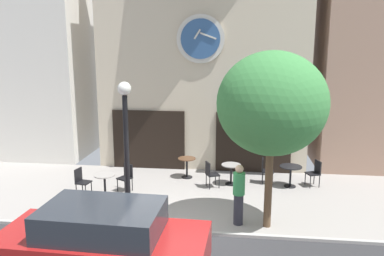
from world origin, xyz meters
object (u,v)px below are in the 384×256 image
at_px(street_lamp, 127,151).
at_px(pedestrian_green, 239,194).
at_px(cafe_table_rightmost, 231,171).
at_px(cafe_table_center_left, 187,164).
at_px(cafe_chair_by_entrance, 126,175).
at_px(street_tree, 272,104).
at_px(cafe_chair_right_end, 210,172).
at_px(cafe_chair_facing_street, 315,171).
at_px(parked_car_red, 103,242).
at_px(cafe_table_center, 291,172).
at_px(cafe_chair_mid_row, 265,169).
at_px(cafe_chair_outer, 81,180).
at_px(cafe_table_leftmost, 105,182).

relative_size(street_lamp, pedestrian_green, 2.28).
xyz_separation_m(street_lamp, cafe_table_rightmost, (2.79, 3.04, -1.44)).
relative_size(cafe_table_center_left, cafe_chair_by_entrance, 0.82).
bearing_deg(cafe_chair_by_entrance, street_tree, -25.43).
bearing_deg(cafe_table_rightmost, cafe_chair_right_end, -151.09).
distance_m(street_tree, cafe_chair_by_entrance, 5.67).
xyz_separation_m(street_lamp, cafe_chair_by_entrance, (-0.65, 2.04, -1.41)).
bearing_deg(cafe_table_rightmost, pedestrian_green, -85.22).
bearing_deg(cafe_table_rightmost, cafe_chair_facing_street, 3.56).
xyz_separation_m(pedestrian_green, parked_car_red, (-2.77, -2.76, -0.10)).
bearing_deg(cafe_table_center, street_tree, -107.64).
height_order(cafe_table_rightmost, cafe_chair_mid_row, cafe_chair_mid_row).
xyz_separation_m(street_tree, cafe_chair_outer, (-5.78, 1.52, -2.77)).
xyz_separation_m(cafe_chair_mid_row, cafe_chair_right_end, (-1.88, -0.64, 0.00)).
bearing_deg(pedestrian_green, cafe_chair_facing_street, 51.40).
bearing_deg(parked_car_red, cafe_table_leftmost, 109.06).
relative_size(street_lamp, parked_car_red, 0.87).
xyz_separation_m(cafe_chair_mid_row, pedestrian_green, (-0.93, -3.33, 0.33)).
height_order(cafe_table_center_left, pedestrian_green, pedestrian_green).
bearing_deg(pedestrian_green, cafe_table_leftmost, 161.53).
bearing_deg(street_tree, cafe_table_leftmost, 163.77).
height_order(street_tree, cafe_table_leftmost, street_tree).
xyz_separation_m(street_lamp, pedestrian_green, (3.05, -0.04, -1.08)).
distance_m(cafe_table_rightmost, cafe_chair_right_end, 0.79).
distance_m(street_lamp, cafe_chair_outer, 2.81).
relative_size(cafe_chair_facing_street, pedestrian_green, 0.54).
distance_m(cafe_table_center, parked_car_red, 7.40).
height_order(cafe_chair_mid_row, pedestrian_green, pedestrian_green).
height_order(cafe_table_leftmost, cafe_table_center_left, cafe_table_leftmost).
distance_m(cafe_table_center, cafe_chair_by_entrance, 5.55).
height_order(street_tree, cafe_table_rightmost, street_tree).
bearing_deg(street_lamp, cafe_chair_by_entrance, 107.70).
bearing_deg(cafe_chair_right_end, street_tree, -57.96).
relative_size(cafe_table_center, cafe_chair_right_end, 0.83).
bearing_deg(street_lamp, street_tree, -1.20).
height_order(cafe_chair_facing_street, parked_car_red, parked_car_red).
bearing_deg(cafe_chair_by_entrance, cafe_chair_outer, -155.14).
distance_m(cafe_table_leftmost, cafe_chair_right_end, 3.51).
bearing_deg(street_tree, cafe_chair_right_end, 122.04).
height_order(street_lamp, cafe_table_leftmost, street_lamp).
height_order(cafe_chair_mid_row, cafe_chair_facing_street, same).
xyz_separation_m(cafe_table_rightmost, cafe_chair_right_end, (-0.69, -0.38, 0.03)).
distance_m(street_lamp, cafe_table_rightmost, 4.37).
bearing_deg(street_lamp, cafe_table_leftmost, 130.29).
height_order(cafe_table_leftmost, pedestrian_green, pedestrian_green).
xyz_separation_m(street_lamp, cafe_table_center, (4.81, 3.05, -1.41)).
distance_m(street_lamp, cafe_chair_mid_row, 5.35).
xyz_separation_m(cafe_chair_outer, pedestrian_green, (5.01, -1.47, 0.33)).
bearing_deg(cafe_chair_outer, pedestrian_green, -16.38).
relative_size(cafe_chair_mid_row, parked_car_red, 0.21).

